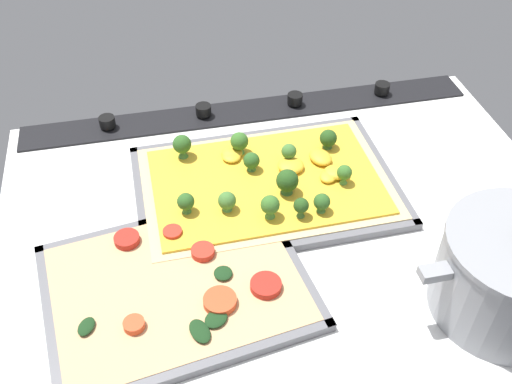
% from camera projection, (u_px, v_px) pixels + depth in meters
% --- Properties ---
extents(ground_plane, '(0.85, 0.64, 0.03)m').
position_uv_depth(ground_plane, '(288.00, 227.00, 0.88)').
color(ground_plane, white).
extents(stove_control_panel, '(0.82, 0.07, 0.03)m').
position_uv_depth(stove_control_panel, '(250.00, 109.00, 1.07)').
color(stove_control_panel, black).
rests_on(stove_control_panel, ground_plane).
extents(baking_tray_front, '(0.41, 0.28, 0.01)m').
position_uv_depth(baking_tray_front, '(266.00, 188.00, 0.92)').
color(baking_tray_front, slate).
rests_on(baking_tray_front, ground_plane).
extents(broccoli_pizza, '(0.38, 0.26, 0.05)m').
position_uv_depth(broccoli_pizza, '(268.00, 181.00, 0.91)').
color(broccoli_pizza, '#D3B77F').
rests_on(broccoli_pizza, baking_tray_front).
extents(baking_tray_back, '(0.37, 0.31, 0.01)m').
position_uv_depth(baking_tray_back, '(177.00, 288.00, 0.77)').
color(baking_tray_back, slate).
rests_on(baking_tray_back, ground_plane).
extents(veggie_pizza_back, '(0.34, 0.28, 0.02)m').
position_uv_depth(veggie_pizza_back, '(179.00, 285.00, 0.77)').
color(veggie_pizza_back, tan).
rests_on(veggie_pizza_back, baking_tray_back).
extents(cooking_pot, '(0.25, 0.18, 0.15)m').
position_uv_depth(cooking_pot, '(512.00, 275.00, 0.71)').
color(cooking_pot, gray).
rests_on(cooking_pot, ground_plane).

